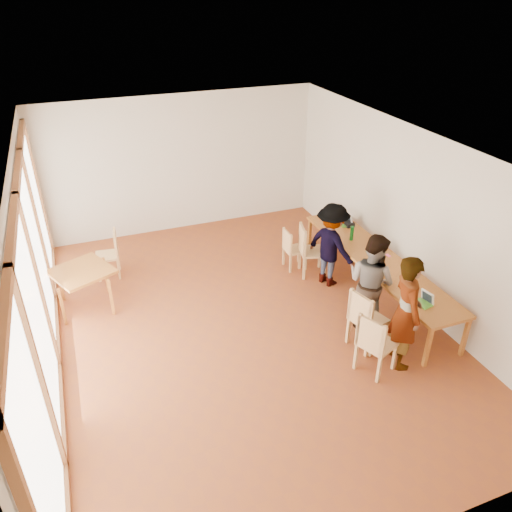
# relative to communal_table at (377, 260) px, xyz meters

# --- Properties ---
(ground) EXTENTS (8.00, 8.00, 0.00)m
(ground) POSITION_rel_communal_table_xyz_m (-2.50, -0.02, -0.70)
(ground) COLOR brown
(ground) RESTS_ON ground
(wall_back) EXTENTS (6.00, 0.10, 3.00)m
(wall_back) POSITION_rel_communal_table_xyz_m (-2.50, 3.98, 0.80)
(wall_back) COLOR beige
(wall_back) RESTS_ON ground
(wall_front) EXTENTS (6.00, 0.10, 3.00)m
(wall_front) POSITION_rel_communal_table_xyz_m (-2.50, -4.02, 0.80)
(wall_front) COLOR beige
(wall_front) RESTS_ON ground
(wall_right) EXTENTS (0.10, 8.00, 3.00)m
(wall_right) POSITION_rel_communal_table_xyz_m (0.50, -0.02, 0.80)
(wall_right) COLOR beige
(wall_right) RESTS_ON ground
(window_wall) EXTENTS (0.10, 8.00, 3.00)m
(window_wall) POSITION_rel_communal_table_xyz_m (-5.46, -0.02, 0.80)
(window_wall) COLOR white
(window_wall) RESTS_ON ground
(ceiling) EXTENTS (6.00, 8.00, 0.04)m
(ceiling) POSITION_rel_communal_table_xyz_m (-2.50, -0.02, 2.32)
(ceiling) COLOR white
(ceiling) RESTS_ON wall_back
(communal_table) EXTENTS (0.80, 4.00, 0.75)m
(communal_table) POSITION_rel_communal_table_xyz_m (0.00, 0.00, 0.00)
(communal_table) COLOR #BA7129
(communal_table) RESTS_ON ground
(side_table) EXTENTS (0.90, 0.90, 0.75)m
(side_table) POSITION_rel_communal_table_xyz_m (-4.90, 1.44, -0.03)
(side_table) COLOR #BA7129
(side_table) RESTS_ON ground
(chair_near) EXTENTS (0.61, 0.61, 0.53)m
(chair_near) POSITION_rel_communal_table_xyz_m (-1.18, -1.76, -0.09)
(chair_near) COLOR #DEAC6F
(chair_near) RESTS_ON ground
(chair_mid) EXTENTS (0.58, 0.58, 0.54)m
(chair_mid) POSITION_rel_communal_table_xyz_m (-1.00, -1.22, -0.08)
(chair_mid) COLOR #DEAC6F
(chair_mid) RESTS_ON ground
(chair_far) EXTENTS (0.39, 0.39, 0.44)m
(chair_far) POSITION_rel_communal_table_xyz_m (-1.02, 1.39, -0.20)
(chair_far) COLOR #DEAC6F
(chair_far) RESTS_ON ground
(chair_empty) EXTENTS (0.57, 0.57, 0.54)m
(chair_empty) POSITION_rel_communal_table_xyz_m (-0.83, 1.08, -0.08)
(chair_empty) COLOR #DEAC6F
(chair_empty) RESTS_ON ground
(chair_spare) EXTENTS (0.48, 0.48, 0.49)m
(chair_spare) POSITION_rel_communal_table_xyz_m (-4.32, 2.37, -0.14)
(chair_spare) COLOR #DEAC6F
(chair_spare) RESTS_ON ground
(person_near) EXTENTS (0.57, 0.74, 1.81)m
(person_near) POSITION_rel_communal_table_xyz_m (-0.65, -1.70, 0.20)
(person_near) COLOR gray
(person_near) RESTS_ON ground
(person_mid) EXTENTS (0.88, 0.99, 1.69)m
(person_mid) POSITION_rel_communal_table_xyz_m (-0.62, -0.77, 0.14)
(person_mid) COLOR gray
(person_mid) RESTS_ON ground
(person_far) EXTENTS (0.92, 1.18, 1.60)m
(person_far) POSITION_rel_communal_table_xyz_m (-0.57, 0.64, 0.10)
(person_far) COLOR gray
(person_far) RESTS_ON ground
(laptop_near) EXTENTS (0.26, 0.28, 0.21)m
(laptop_near) POSITION_rel_communal_table_xyz_m (-0.10, -1.44, 0.10)
(laptop_near) COLOR #59AF33
(laptop_near) RESTS_ON communal_table
(laptop_mid) EXTENTS (0.23, 0.25, 0.18)m
(laptop_mid) POSITION_rel_communal_table_xyz_m (0.02, 0.15, 0.10)
(laptop_mid) COLOR #59AF33
(laptop_mid) RESTS_ON communal_table
(laptop_far) EXTENTS (0.27, 0.30, 0.23)m
(laptop_far) POSITION_rel_communal_table_xyz_m (0.19, 1.38, 0.11)
(laptop_far) COLOR #59AF33
(laptop_far) RESTS_ON communal_table
(yellow_mug) EXTENTS (0.17, 0.17, 0.10)m
(yellow_mug) POSITION_rel_communal_table_xyz_m (-0.00, -0.96, 0.10)
(yellow_mug) COLOR orange
(yellow_mug) RESTS_ON communal_table
(green_bottle) EXTENTS (0.07, 0.07, 0.28)m
(green_bottle) POSITION_rel_communal_table_xyz_m (-0.08, 0.77, 0.19)
(green_bottle) COLOR #10651D
(green_bottle) RESTS_ON communal_table
(clear_glass) EXTENTS (0.07, 0.07, 0.09)m
(clear_glass) POSITION_rel_communal_table_xyz_m (-0.13, -1.11, 0.09)
(clear_glass) COLOR silver
(clear_glass) RESTS_ON communal_table
(condiment_cup) EXTENTS (0.08, 0.08, 0.06)m
(condiment_cup) POSITION_rel_communal_table_xyz_m (0.31, 0.38, 0.08)
(condiment_cup) COLOR white
(condiment_cup) RESTS_ON communal_table
(pink_phone) EXTENTS (0.05, 0.10, 0.01)m
(pink_phone) POSITION_rel_communal_table_xyz_m (0.23, 0.00, 0.05)
(pink_phone) COLOR #EC519A
(pink_phone) RESTS_ON communal_table
(black_pouch) EXTENTS (0.16, 0.26, 0.09)m
(black_pouch) POSITION_rel_communal_table_xyz_m (0.19, 1.34, 0.09)
(black_pouch) COLOR black
(black_pouch) RESTS_ON communal_table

